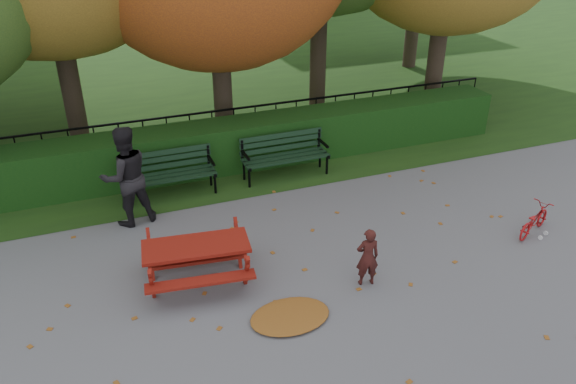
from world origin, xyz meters
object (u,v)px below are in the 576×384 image
object	(u,v)px
picnic_table	(196,253)
bicycle	(534,220)
child	(368,257)
adult	(126,176)
bench_left	(168,170)
bench_right	(284,152)

from	to	relation	value
picnic_table	bicycle	bearing A→B (deg)	-0.01
child	bicycle	size ratio (longest dim) A/B	0.96
adult	child	bearing A→B (deg)	122.37
bench_left	picnic_table	world-z (taller)	bench_left
bench_left	child	size ratio (longest dim) A/B	1.88
bench_left	picnic_table	size ratio (longest dim) A/B	1.05
bench_right	child	size ratio (longest dim) A/B	1.88
bicycle	bench_right	bearing A→B (deg)	17.40
bench_left	bicycle	xyz separation A→B (m)	(5.63, -3.67, -0.26)
bench_left	bicycle	size ratio (longest dim) A/B	1.80
bench_right	child	xyz separation A→B (m)	(-0.14, -3.91, -0.04)
picnic_table	bench_right	bearing A→B (deg)	56.89
bench_left	adult	xyz separation A→B (m)	(-0.82, -0.80, 0.39)
picnic_table	child	size ratio (longest dim) A/B	1.78
bench_left	adult	size ratio (longest dim) A/B	0.99
picnic_table	bicycle	world-z (taller)	picnic_table
picnic_table	adult	size ratio (longest dim) A/B	0.94
picnic_table	bicycle	xyz separation A→B (m)	(5.73, -0.71, -0.26)
child	adult	distance (m)	4.40
child	adult	world-z (taller)	adult
bench_left	bench_right	size ratio (longest dim) A/B	1.00
bench_left	adult	distance (m)	1.21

